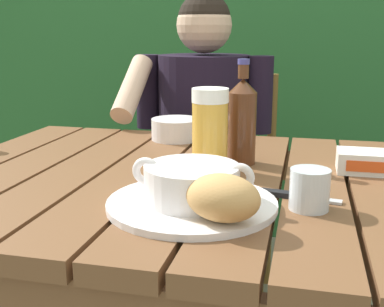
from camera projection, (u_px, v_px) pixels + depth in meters
The scene contains 13 objects.
dining_table at pixel (191, 222), 1.06m from camera, with size 1.15×0.86×0.78m.
hedge_backdrop at pixel (292, 21), 2.65m from camera, with size 3.86×0.87×2.75m.
chair_near_diner at pixel (211, 186), 1.95m from camera, with size 0.48×0.41×0.91m.
person_eating at pixel (200, 138), 1.71m from camera, with size 0.48×0.47×1.20m.
serving_plate at pixel (192, 203), 0.85m from camera, with size 0.30×0.30×0.01m.
soup_bowl at pixel (192, 182), 0.84m from camera, with size 0.22×0.17×0.07m.
bread_roll at pixel (223, 198), 0.75m from camera, with size 0.14×0.12×0.07m.
beer_glass at pixel (210, 130), 1.05m from camera, with size 0.08×0.08×0.18m.
beer_bottle at pixel (242, 120), 1.10m from camera, with size 0.06×0.06×0.24m.
water_glass_small at pixel (310, 189), 0.83m from camera, with size 0.07×0.07×0.07m.
butter_tub at pixel (364, 162), 1.05m from camera, with size 0.11×0.09×0.05m.
table_knife at pixel (291, 196), 0.89m from camera, with size 0.15×0.04×0.01m.
diner_bowl at pixel (176, 129), 1.37m from camera, with size 0.14×0.14×0.06m.
Camera 1 is at (0.23, -0.97, 1.08)m, focal length 45.54 mm.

